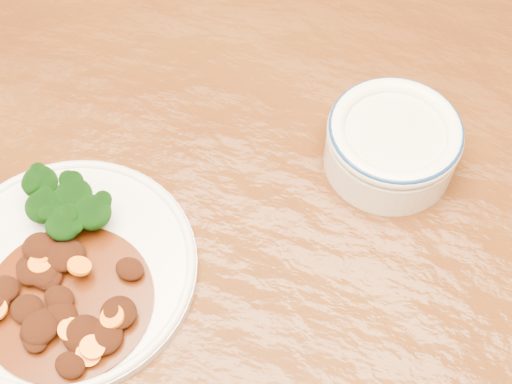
% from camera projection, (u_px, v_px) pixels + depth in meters
% --- Properties ---
extents(dining_table, '(1.61, 1.10, 0.75)m').
position_uv_depth(dining_table, '(221.00, 317.00, 0.70)').
color(dining_table, '#532D0E').
rests_on(dining_table, ground).
extents(dinner_plate, '(0.23, 0.23, 0.01)m').
position_uv_depth(dinner_plate, '(67.00, 268.00, 0.63)').
color(dinner_plate, silver).
rests_on(dinner_plate, dining_table).
extents(broccoli_florets, '(0.09, 0.06, 0.04)m').
position_uv_depth(broccoli_florets, '(64.00, 204.00, 0.64)').
color(broccoli_florets, '#5F934C').
rests_on(broccoli_florets, dinner_plate).
extents(mince_stew, '(0.15, 0.15, 0.03)m').
position_uv_depth(mince_stew, '(59.00, 299.00, 0.60)').
color(mince_stew, '#4F2308').
rests_on(mince_stew, dinner_plate).
extents(dip_bowl, '(0.13, 0.13, 0.06)m').
position_uv_depth(dip_bowl, '(392.00, 143.00, 0.67)').
color(dip_bowl, white).
rests_on(dip_bowl, dining_table).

